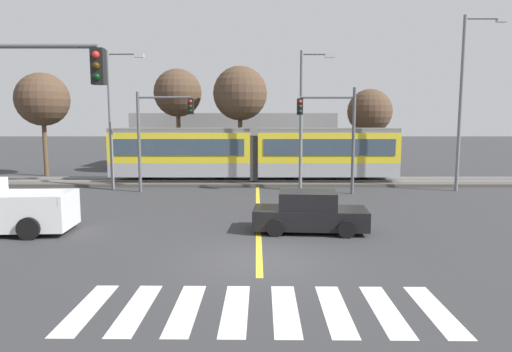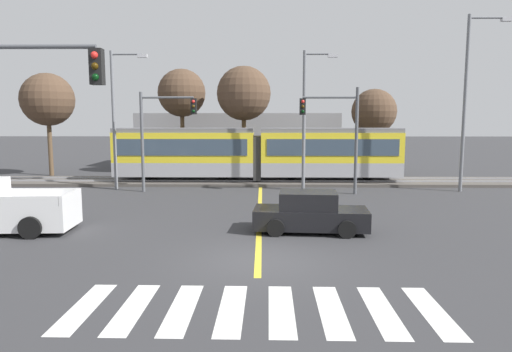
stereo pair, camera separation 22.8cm
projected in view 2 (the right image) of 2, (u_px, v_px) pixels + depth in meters
ground_plane at (258, 260)px, 13.56m from camera, size 200.00×200.00×0.00m
track_bed at (261, 182)px, 30.14m from camera, size 120.00×4.00×0.18m
rail_near at (261, 181)px, 29.41m from camera, size 120.00×0.08×0.10m
rail_far at (261, 178)px, 30.84m from camera, size 120.00×0.08×0.10m
light_rail_tram at (257, 152)px, 29.89m from camera, size 18.50×2.64×3.43m
crosswalk_stripe_0 at (84, 307)px, 10.17m from camera, size 0.59×2.81×0.01m
crosswalk_stripe_1 at (133, 308)px, 10.14m from camera, size 0.59×2.81×0.01m
crosswalk_stripe_2 at (182, 308)px, 10.11m from camera, size 0.59×2.81×0.01m
crosswalk_stripe_3 at (232, 309)px, 10.08m from camera, size 0.59×2.81×0.01m
crosswalk_stripe_4 at (281, 310)px, 10.05m from camera, size 0.59×2.81×0.01m
crosswalk_stripe_5 at (331, 310)px, 10.02m from camera, size 0.59×2.81×0.01m
crosswalk_stripe_6 at (382, 311)px, 9.99m from camera, size 0.59×2.81×0.01m
crosswalk_stripe_7 at (432, 311)px, 9.96m from camera, size 0.59×2.81×0.01m
lane_centre_line at (260, 214)px, 20.11m from camera, size 0.20×16.24×0.01m
sedan_crossing at (310, 213)px, 16.97m from camera, size 4.32×2.16×1.52m
traffic_light_far_left at (161, 126)px, 26.02m from camera, size 3.25×0.38×5.72m
traffic_light_far_right at (337, 126)px, 25.17m from camera, size 3.25×0.38×5.92m
traffic_light_near_left at (10, 116)px, 11.69m from camera, size 3.75×0.38×6.57m
street_lamp_west at (117, 111)px, 26.90m from camera, size 2.19×0.28×8.14m
street_lamp_centre at (307, 112)px, 26.57m from camera, size 1.99×0.28×8.11m
street_lamp_east at (469, 94)px, 25.90m from camera, size 2.43×0.28×10.00m
bare_tree_far_west at (48, 100)px, 33.40m from camera, size 3.85×3.85×7.54m
bare_tree_west at (182, 93)px, 34.62m from camera, size 3.62×3.62×7.98m
bare_tree_east at (244, 94)px, 32.91m from camera, size 3.91×3.91×8.00m
bare_tree_far_east at (374, 112)px, 35.14m from camera, size 3.45×3.45×6.51m
building_backdrop_far at (239, 140)px, 41.32m from camera, size 17.49×6.00×4.69m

